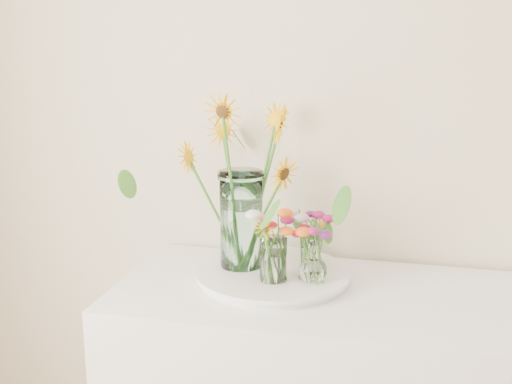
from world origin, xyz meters
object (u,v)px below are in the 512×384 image
(small_vase_a, at_px, (273,260))
(small_vase_c, at_px, (310,251))
(tray, at_px, (273,276))
(mason_jar, at_px, (241,220))
(small_vase_b, at_px, (313,262))

(small_vase_a, xyz_separation_m, small_vase_c, (0.08, 0.15, -0.02))
(tray, height_order, small_vase_a, small_vase_a)
(mason_jar, distance_m, small_vase_b, 0.26)
(small_vase_b, xyz_separation_m, small_vase_c, (-0.03, 0.12, -0.01))
(small_vase_b, bearing_deg, tray, 160.98)
(tray, bearing_deg, small_vase_b, -19.02)
(mason_jar, height_order, small_vase_c, mason_jar)
(mason_jar, bearing_deg, tray, -13.25)
(small_vase_c, bearing_deg, tray, -144.13)
(mason_jar, relative_size, small_vase_a, 2.27)
(small_vase_b, relative_size, small_vase_c, 1.15)
(mason_jar, xyz_separation_m, small_vase_b, (0.23, -0.07, -0.09))
(tray, distance_m, small_vase_c, 0.14)
(tray, bearing_deg, small_vase_a, -77.22)
(tray, xyz_separation_m, small_vase_a, (0.02, -0.07, 0.08))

